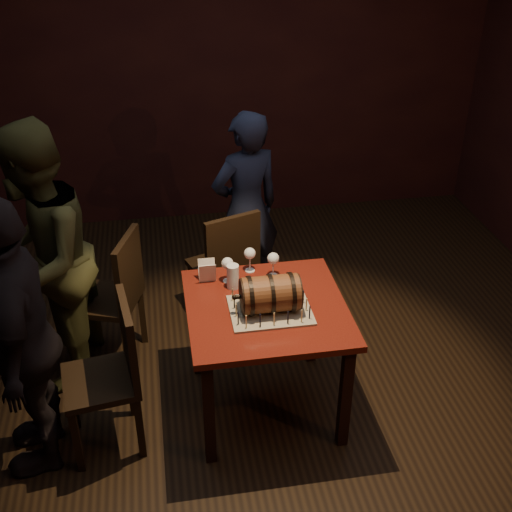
% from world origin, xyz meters
% --- Properties ---
extents(room_shell, '(5.04, 5.04, 2.80)m').
position_xyz_m(room_shell, '(0.00, 0.00, 1.40)').
color(room_shell, black).
rests_on(room_shell, ground).
extents(pub_table, '(0.90, 0.90, 0.75)m').
position_xyz_m(pub_table, '(0.04, -0.17, 0.64)').
color(pub_table, '#4A110C').
rests_on(pub_table, ground).
extents(cake_board, '(0.45, 0.35, 0.01)m').
position_xyz_m(cake_board, '(0.05, -0.22, 0.76)').
color(cake_board, gray).
rests_on(cake_board, pub_table).
extents(barrel_cake, '(0.38, 0.22, 0.22)m').
position_xyz_m(barrel_cake, '(0.05, -0.22, 0.87)').
color(barrel_cake, brown).
rests_on(barrel_cake, cake_board).
extents(birthday_candles, '(0.40, 0.30, 0.09)m').
position_xyz_m(birthday_candles, '(0.05, -0.22, 0.80)').
color(birthday_candles, '#EFD78E').
rests_on(birthday_candles, cake_board).
extents(wine_glass_left, '(0.07, 0.07, 0.16)m').
position_xyz_m(wine_glass_left, '(-0.14, 0.12, 0.87)').
color(wine_glass_left, silver).
rests_on(wine_glass_left, pub_table).
extents(wine_glass_mid, '(0.07, 0.07, 0.16)m').
position_xyz_m(wine_glass_mid, '(0.00, 0.21, 0.87)').
color(wine_glass_mid, silver).
rests_on(wine_glass_mid, pub_table).
extents(wine_glass_right, '(0.07, 0.07, 0.16)m').
position_xyz_m(wine_glass_right, '(0.13, 0.13, 0.87)').
color(wine_glass_right, silver).
rests_on(wine_glass_right, pub_table).
extents(pint_of_ale, '(0.07, 0.07, 0.15)m').
position_xyz_m(pint_of_ale, '(-0.12, 0.05, 0.82)').
color(pint_of_ale, silver).
rests_on(pint_of_ale, pub_table).
extents(menu_card, '(0.10, 0.05, 0.13)m').
position_xyz_m(menu_card, '(-0.26, 0.14, 0.81)').
color(menu_card, white).
rests_on(menu_card, pub_table).
extents(chair_back, '(0.51, 0.51, 0.93)m').
position_xyz_m(chair_back, '(-0.08, 0.69, 0.52)').
color(chair_back, black).
rests_on(chair_back, ground).
extents(chair_left_rear, '(0.51, 0.51, 0.93)m').
position_xyz_m(chair_left_rear, '(-0.83, 0.46, 0.52)').
color(chair_left_rear, black).
rests_on(chair_left_rear, ground).
extents(chair_left_front, '(0.45, 0.45, 0.93)m').
position_xyz_m(chair_left_front, '(-0.83, -0.30, 0.52)').
color(chair_left_front, black).
rests_on(chair_left_front, ground).
extents(person_back, '(0.63, 0.52, 1.48)m').
position_xyz_m(person_back, '(0.11, 1.06, 0.74)').
color(person_back, '#1B2137').
rests_on(person_back, ground).
extents(person_left_rear, '(0.78, 0.93, 1.71)m').
position_xyz_m(person_left_rear, '(-1.23, 0.36, 0.86)').
color(person_left_rear, '#414120').
rests_on(person_left_rear, ground).
extents(person_left_front, '(0.45, 0.96, 1.61)m').
position_xyz_m(person_left_front, '(-1.26, -0.32, 0.81)').
color(person_left_front, black).
rests_on(person_left_front, ground).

